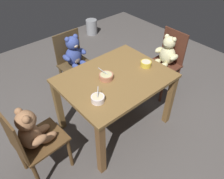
# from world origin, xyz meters

# --- Properties ---
(ground_plane) EXTENTS (5.20, 5.20, 0.04)m
(ground_plane) POSITION_xyz_m (0.00, 0.00, -0.02)
(ground_plane) COLOR #524C49
(dining_table) EXTENTS (1.11, 0.85, 0.72)m
(dining_table) POSITION_xyz_m (0.00, 0.00, 0.60)
(dining_table) COLOR brown
(dining_table) RESTS_ON ground_plane
(teddy_chair_near_right) EXTENTS (0.38, 0.39, 0.87)m
(teddy_chair_near_right) POSITION_xyz_m (0.94, 0.05, 0.56)
(teddy_chair_near_right) COLOR #50291B
(teddy_chair_near_right) RESTS_ON ground_plane
(teddy_chair_near_left) EXTENTS (0.44, 0.39, 0.89)m
(teddy_chair_near_left) POSITION_xyz_m (-0.95, 0.00, 0.57)
(teddy_chair_near_left) COLOR brown
(teddy_chair_near_left) RESTS_ON ground_plane
(teddy_chair_far_center) EXTENTS (0.42, 0.43, 0.85)m
(teddy_chair_far_center) POSITION_xyz_m (0.03, 0.82, 0.57)
(teddy_chair_far_center) COLOR #503D23
(teddy_chair_far_center) RESTS_ON ground_plane
(porridge_bowl_white_near_left) EXTENTS (0.12, 0.12, 0.12)m
(porridge_bowl_white_near_left) POSITION_xyz_m (-0.36, -0.17, 0.75)
(porridge_bowl_white_near_left) COLOR white
(porridge_bowl_white_near_left) RESTS_ON dining_table
(porridge_bowl_yellow_near_right) EXTENTS (0.12, 0.12, 0.06)m
(porridge_bowl_yellow_near_right) POSITION_xyz_m (0.39, -0.07, 0.75)
(porridge_bowl_yellow_near_right) COLOR gold
(porridge_bowl_yellow_near_right) RESTS_ON dining_table
(porridge_bowl_terracotta_center) EXTENTS (0.15, 0.15, 0.12)m
(porridge_bowl_terracotta_center) POSITION_xyz_m (-0.09, 0.04, 0.74)
(porridge_bowl_terracotta_center) COLOR #B77153
(porridge_bowl_terracotta_center) RESTS_ON dining_table
(metal_pail) EXTENTS (0.22, 0.22, 0.30)m
(metal_pail) POSITION_xyz_m (1.27, 2.15, 0.15)
(metal_pail) COLOR #93969B
(metal_pail) RESTS_ON ground_plane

